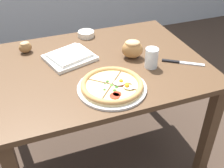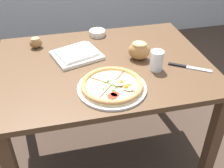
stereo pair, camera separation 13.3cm
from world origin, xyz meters
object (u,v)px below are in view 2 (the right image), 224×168
at_px(bread_piece_near, 139,50).
at_px(dining_table, 104,79).
at_px(bread_piece_mid, 36,42).
at_px(water_glass, 156,62).
at_px(napkin_folded, 77,54).
at_px(knife_main, 189,67).
at_px(ramekin_bowl, 97,33).
at_px(pizza, 112,86).

bearing_deg(bread_piece_near, dining_table, -179.87).
relative_size(bread_piece_mid, water_glass, 0.78).
height_order(napkin_folded, bread_piece_near, bread_piece_near).
relative_size(knife_main, water_glass, 1.86).
bearing_deg(napkin_folded, water_glass, -30.40).
xyz_separation_m(napkin_folded, knife_main, (0.57, -0.26, -0.01)).
bearing_deg(ramekin_bowl, bread_piece_near, -64.15).
relative_size(dining_table, ramekin_bowl, 10.47).
bearing_deg(bread_piece_mid, pizza, -56.19).
height_order(dining_table, bread_piece_mid, bread_piece_mid).
bearing_deg(bread_piece_near, napkin_folded, 163.34).
relative_size(dining_table, water_glass, 10.62).
bearing_deg(water_glass, napkin_folded, 149.60).
relative_size(dining_table, pizza, 3.45).
bearing_deg(napkin_folded, bread_piece_mid, 142.71).
xyz_separation_m(dining_table, bread_piece_mid, (-0.36, 0.27, 0.14)).
bearing_deg(pizza, knife_main, 11.45).
bearing_deg(bread_piece_near, knife_main, -33.88).
bearing_deg(water_glass, bread_piece_mid, 146.98).
xyz_separation_m(ramekin_bowl, bread_piece_near, (0.17, -0.35, 0.04)).
height_order(pizza, ramekin_bowl, pizza).
xyz_separation_m(pizza, bread_piece_near, (0.21, 0.25, 0.04)).
relative_size(pizza, napkin_folded, 1.10).
xyz_separation_m(ramekin_bowl, napkin_folded, (-0.17, -0.25, -0.00)).
bearing_deg(bread_piece_mid, ramekin_bowl, 11.74).
bearing_deg(knife_main, water_glass, -155.45).
height_order(napkin_folded, knife_main, napkin_folded).
relative_size(ramekin_bowl, napkin_folded, 0.36).
xyz_separation_m(dining_table, water_glass, (0.26, -0.13, 0.16)).
height_order(napkin_folded, water_glass, water_glass).
bearing_deg(pizza, bread_piece_near, 49.39).
distance_m(ramekin_bowl, napkin_folded, 0.30).
bearing_deg(knife_main, bread_piece_near, 179.66).
xyz_separation_m(dining_table, pizza, (-0.01, -0.25, 0.13)).
height_order(knife_main, water_glass, water_glass).
distance_m(napkin_folded, knife_main, 0.63).
height_order(ramekin_bowl, water_glass, water_glass).
bearing_deg(dining_table, ramekin_bowl, 84.88).
bearing_deg(ramekin_bowl, bread_piece_mid, -168.26).
distance_m(pizza, bread_piece_near, 0.33).
height_order(dining_table, bread_piece_near, bread_piece_near).
xyz_separation_m(napkin_folded, bread_piece_near, (0.34, -0.10, 0.04)).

